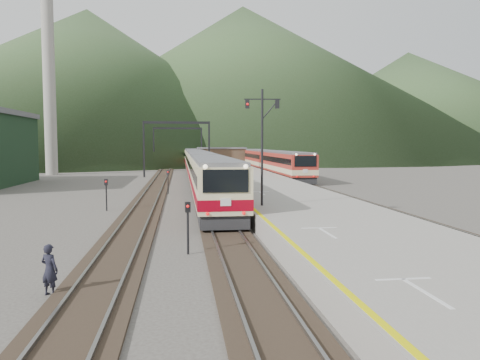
{
  "coord_description": "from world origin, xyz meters",
  "views": [
    {
      "loc": [
        -2.3,
        -12.85,
        4.75
      ],
      "look_at": [
        2.18,
        22.42,
        2.0
      ],
      "focal_mm": 35.0,
      "sensor_mm": 36.0,
      "label": 1
    }
  ],
  "objects": [
    {
      "name": "worker",
      "position": [
        -6.42,
        2.15,
        0.82
      ],
      "size": [
        0.71,
        0.62,
        1.64
      ],
      "primitive_type": "imported",
      "rotation": [
        0.0,
        0.0,
        2.68
      ],
      "color": "black",
      "rests_on": "ground"
    },
    {
      "name": "track_second",
      "position": [
        11.5,
        40.0,
        0.07
      ],
      "size": [
        2.6,
        200.0,
        0.23
      ],
      "color": "black",
      "rests_on": "ground"
    },
    {
      "name": "main_train",
      "position": [
        0.0,
        51.13,
        2.01
      ],
      "size": [
        2.91,
        79.88,
        3.56
      ],
      "color": "beige",
      "rests_on": "track_main"
    },
    {
      "name": "gantry_near",
      "position": [
        -2.85,
        55.0,
        5.59
      ],
      "size": [
        9.55,
        0.25,
        8.0
      ],
      "color": "black",
      "rests_on": "ground"
    },
    {
      "name": "track_main",
      "position": [
        0.0,
        40.0,
        0.07
      ],
      "size": [
        2.6,
        200.0,
        0.23
      ],
      "color": "black",
      "rests_on": "ground"
    },
    {
      "name": "short_signal_b",
      "position": [
        -3.52,
        31.93,
        1.46
      ],
      "size": [
        0.27,
        0.24,
        2.27
      ],
      "color": "black",
      "rests_on": "ground"
    },
    {
      "name": "signal_mast",
      "position": [
        2.59,
        15.09,
        5.28
      ],
      "size": [
        2.19,
        0.4,
        7.03
      ],
      "color": "black",
      "rests_on": "platform"
    },
    {
      "name": "gantry_far",
      "position": [
        -2.85,
        80.0,
        5.59
      ],
      "size": [
        9.55,
        0.25,
        8.0
      ],
      "color": "black",
      "rests_on": "ground"
    },
    {
      "name": "smokestack",
      "position": [
        -22.0,
        62.0,
        15.0
      ],
      "size": [
        1.8,
        1.8,
        30.0
      ],
      "primitive_type": "cylinder",
      "color": "#9E998E",
      "rests_on": "ground"
    },
    {
      "name": "second_train",
      "position": [
        11.5,
        58.71,
        2.1
      ],
      "size": [
        3.06,
        41.66,
        3.74
      ],
      "color": "#A82C22",
      "rests_on": "track_second"
    },
    {
      "name": "short_signal_c",
      "position": [
        -7.56,
        21.02,
        1.46
      ],
      "size": [
        0.23,
        0.17,
        2.27
      ],
      "color": "black",
      "rests_on": "ground"
    },
    {
      "name": "short_signal_a",
      "position": [
        -2.03,
        7.11,
        1.46
      ],
      "size": [
        0.25,
        0.2,
        2.27
      ],
      "color": "black",
      "rests_on": "ground"
    },
    {
      "name": "ground",
      "position": [
        0.0,
        0.0,
        0.0
      ],
      "size": [
        400.0,
        400.0,
        0.0
      ],
      "primitive_type": "plane",
      "color": "#47423D",
      "rests_on": "ground"
    },
    {
      "name": "station_shed",
      "position": [
        5.6,
        78.0,
        2.57
      ],
      "size": [
        9.4,
        4.4,
        3.1
      ],
      "color": "#4C3A29",
      "rests_on": "platform"
    },
    {
      "name": "hill_b",
      "position": [
        30.0,
        230.0,
        37.5
      ],
      "size": [
        220.0,
        220.0,
        75.0
      ],
      "primitive_type": "cone",
      "color": "#2F4822",
      "rests_on": "ground"
    },
    {
      "name": "track_far",
      "position": [
        -5.0,
        40.0,
        0.07
      ],
      "size": [
        2.6,
        200.0,
        0.23
      ],
      "color": "black",
      "rests_on": "ground"
    },
    {
      "name": "platform",
      "position": [
        5.6,
        38.0,
        0.5
      ],
      "size": [
        8.0,
        100.0,
        1.0
      ],
      "primitive_type": "cube",
      "color": "gray",
      "rests_on": "ground"
    },
    {
      "name": "hill_a",
      "position": [
        -40.0,
        190.0,
        30.0
      ],
      "size": [
        180.0,
        180.0,
        60.0
      ],
      "primitive_type": "cone",
      "color": "#2F4822",
      "rests_on": "ground"
    },
    {
      "name": "hill_c",
      "position": [
        110.0,
        210.0,
        25.0
      ],
      "size": [
        160.0,
        160.0,
        50.0
      ],
      "primitive_type": "cone",
      "color": "#2F4822",
      "rests_on": "ground"
    }
  ]
}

